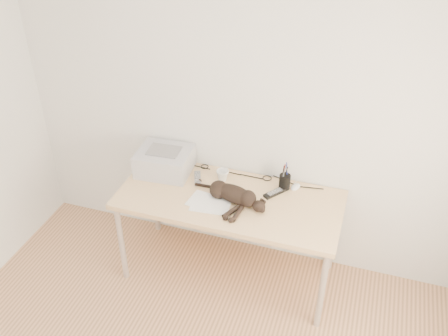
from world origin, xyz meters
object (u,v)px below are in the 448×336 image
(cat, at_px, (232,194))
(mouse, at_px, (296,186))
(desk, at_px, (233,205))
(mug, at_px, (223,175))
(pen_cup, at_px, (285,181))
(printer, at_px, (165,161))

(cat, distance_m, mouse, 0.50)
(desk, distance_m, mug, 0.23)
(mug, xyz_separation_m, pen_cup, (0.46, 0.05, 0.02))
(desk, height_order, mouse, mouse)
(desk, relative_size, cat, 2.77)
(desk, relative_size, printer, 3.83)
(mug, bearing_deg, cat, -57.72)
(desk, distance_m, pen_cup, 0.42)
(desk, xyz_separation_m, pen_cup, (0.35, 0.15, 0.19))
(mouse, bearing_deg, cat, -124.50)
(desk, xyz_separation_m, mouse, (0.43, 0.18, 0.15))
(printer, bearing_deg, desk, -8.36)
(cat, height_order, mouse, cat)
(cat, relative_size, pen_cup, 2.73)
(cat, distance_m, mug, 0.26)
(printer, relative_size, mouse, 4.25)
(desk, height_order, pen_cup, pen_cup)
(desk, xyz_separation_m, printer, (-0.57, 0.08, 0.22))
(mouse, bearing_deg, pen_cup, -139.55)
(desk, xyz_separation_m, cat, (0.03, -0.12, 0.19))
(printer, distance_m, mug, 0.46)
(mug, height_order, mouse, mug)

